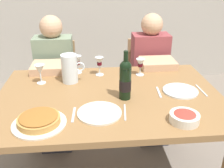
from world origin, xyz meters
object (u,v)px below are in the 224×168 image
at_px(water_pitcher, 70,70).
at_px(wine_glass_right_diner, 40,70).
at_px(dining_table, 110,106).
at_px(dinner_plate_left_setting, 180,90).
at_px(wine_glass_left_diner, 77,61).
at_px(diner_left, 54,79).
at_px(salad_bowl, 184,117).
at_px(baked_tart, 39,120).
at_px(dinner_plate_right_setting, 99,113).
at_px(chair_right, 146,76).
at_px(wine_glass_spare, 99,62).
at_px(chair_left, 58,80).
at_px(diner_right, 152,74).
at_px(wine_glass_centre, 140,64).
at_px(wine_bottle, 125,80).

xyz_separation_m(water_pitcher, wine_glass_right_diner, (-0.21, -0.01, 0.01)).
distance_m(dining_table, dinner_plate_left_setting, 0.50).
xyz_separation_m(water_pitcher, wine_glass_left_diner, (0.05, 0.17, 0.01)).
distance_m(water_pitcher, dinner_plate_left_setting, 0.80).
distance_m(water_pitcher, diner_left, 0.50).
xyz_separation_m(salad_bowl, wine_glass_left_diner, (-0.61, 0.76, 0.07)).
distance_m(baked_tart, dinner_plate_right_setting, 0.34).
relative_size(wine_glass_right_diner, chair_right, 0.16).
distance_m(wine_glass_spare, chair_left, 0.76).
distance_m(dinner_plate_left_setting, chair_left, 1.30).
distance_m(water_pitcher, wine_glass_left_diner, 0.18).
xyz_separation_m(dining_table, diner_right, (0.45, 0.65, -0.05)).
relative_size(salad_bowl, wine_glass_right_diner, 1.15).
distance_m(chair_left, diner_left, 0.26).
bearing_deg(dining_table, wine_glass_left_diner, 118.94).
xyz_separation_m(dinner_plate_right_setting, diner_right, (0.53, 0.88, -0.15)).
height_order(dinner_plate_right_setting, chair_right, chair_right).
bearing_deg(diner_right, chair_right, -90.01).
relative_size(baked_tart, wine_glass_spare, 2.00).
bearing_deg(chair_right, wine_glass_centre, 72.05).
xyz_separation_m(salad_bowl, wine_glass_right_diner, (-0.87, 0.59, 0.07)).
distance_m(dining_table, chair_right, 1.01).
relative_size(chair_left, diner_right, 0.75).
bearing_deg(chair_left, diner_right, 166.43).
distance_m(water_pitcher, diner_right, 0.86).
xyz_separation_m(wine_glass_spare, chair_right, (0.50, 0.54, -0.37)).
relative_size(wine_glass_right_diner, wine_glass_centre, 1.08).
relative_size(wine_glass_right_diner, diner_left, 0.12).
relative_size(dining_table, water_pitcher, 7.15).
height_order(wine_glass_right_diner, chair_right, wine_glass_right_diner).
xyz_separation_m(wine_glass_left_diner, wine_glass_spare, (0.17, -0.06, 0.01)).
bearing_deg(chair_left, baked_tart, 92.22).
bearing_deg(diner_right, dinner_plate_right_setting, 59.06).
relative_size(dining_table, wine_bottle, 4.68).
distance_m(baked_tart, diner_left, 0.96).
bearing_deg(salad_bowl, dining_table, 136.76).
height_order(diner_left, chair_right, diner_left).
height_order(dinner_plate_left_setting, diner_right, diner_right).
relative_size(wine_glass_spare, dinner_plate_right_setting, 0.56).
relative_size(water_pitcher, dinner_plate_left_setting, 0.88).
relative_size(wine_glass_left_diner, diner_left, 0.12).
bearing_deg(water_pitcher, wine_glass_right_diner, -178.22).
relative_size(wine_glass_left_diner, chair_left, 0.16).
bearing_deg(wine_glass_centre, diner_left, 156.17).
bearing_deg(wine_glass_left_diner, wine_glass_spare, -18.87).
bearing_deg(salad_bowl, diner_left, 130.03).
distance_m(wine_bottle, chair_right, 1.08).
distance_m(water_pitcher, wine_glass_spare, 0.25).
height_order(dining_table, chair_left, chair_left).
xyz_separation_m(wine_bottle, wine_glass_right_diner, (-0.58, 0.29, -0.03)).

